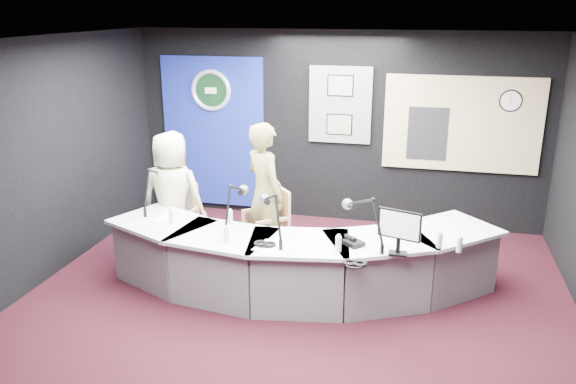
% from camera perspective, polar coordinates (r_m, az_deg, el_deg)
% --- Properties ---
extents(ground, '(6.00, 6.00, 0.00)m').
position_cam_1_polar(ground, '(6.23, 0.07, -12.05)').
color(ground, black).
rests_on(ground, ground).
extents(ceiling, '(6.00, 6.00, 0.02)m').
position_cam_1_polar(ceiling, '(5.40, 0.08, 14.60)').
color(ceiling, silver).
rests_on(ceiling, ground).
extents(wall_back, '(6.00, 0.02, 2.80)m').
position_cam_1_polar(wall_back, '(8.52, 4.80, 6.28)').
color(wall_back, black).
rests_on(wall_back, ground).
extents(wall_front, '(6.00, 0.02, 2.80)m').
position_cam_1_polar(wall_front, '(3.09, -13.50, -16.33)').
color(wall_front, black).
rests_on(wall_front, ground).
extents(wall_left, '(0.02, 6.00, 2.80)m').
position_cam_1_polar(wall_left, '(6.97, -24.69, 2.03)').
color(wall_left, black).
rests_on(wall_left, ground).
extents(broadcast_desk, '(4.50, 1.90, 0.75)m').
position_cam_1_polar(broadcast_desk, '(6.54, 0.77, -6.81)').
color(broadcast_desk, '#BBBDBF').
rests_on(broadcast_desk, ground).
extents(backdrop_panel, '(1.60, 0.05, 2.30)m').
position_cam_1_polar(backdrop_panel, '(9.00, -7.36, 5.85)').
color(backdrop_panel, navy).
rests_on(backdrop_panel, wall_back).
extents(agency_seal, '(0.63, 0.07, 0.63)m').
position_cam_1_polar(agency_seal, '(8.85, -7.62, 9.91)').
color(agency_seal, silver).
rests_on(agency_seal, backdrop_panel).
extents(seal_center, '(0.48, 0.01, 0.48)m').
position_cam_1_polar(seal_center, '(8.85, -7.61, 9.92)').
color(seal_center, black).
rests_on(seal_center, backdrop_panel).
extents(pinboard, '(0.90, 0.04, 1.10)m').
position_cam_1_polar(pinboard, '(8.42, 5.17, 8.55)').
color(pinboard, slate).
rests_on(pinboard, wall_back).
extents(framed_photo_upper, '(0.34, 0.02, 0.27)m').
position_cam_1_polar(framed_photo_upper, '(8.35, 5.19, 10.42)').
color(framed_photo_upper, '#7E705C').
rests_on(framed_photo_upper, pinboard).
extents(framed_photo_lower, '(0.34, 0.02, 0.27)m').
position_cam_1_polar(framed_photo_lower, '(8.44, 5.08, 6.64)').
color(framed_photo_lower, '#7E705C').
rests_on(framed_photo_lower, pinboard).
extents(booth_window_frame, '(2.12, 0.06, 1.32)m').
position_cam_1_polar(booth_window_frame, '(8.38, 16.77, 6.43)').
color(booth_window_frame, tan).
rests_on(booth_window_frame, wall_back).
extents(booth_glow, '(2.00, 0.02, 1.20)m').
position_cam_1_polar(booth_glow, '(8.37, 16.77, 6.42)').
color(booth_glow, beige).
rests_on(booth_glow, booth_window_frame).
extents(equipment_rack, '(0.55, 0.02, 0.75)m').
position_cam_1_polar(equipment_rack, '(8.37, 13.60, 5.62)').
color(equipment_rack, black).
rests_on(equipment_rack, booth_window_frame).
extents(wall_clock, '(0.28, 0.01, 0.28)m').
position_cam_1_polar(wall_clock, '(8.35, 21.14, 8.40)').
color(wall_clock, white).
rests_on(wall_clock, booth_window_frame).
extents(armchair_left, '(0.59, 0.59, 0.96)m').
position_cam_1_polar(armchair_left, '(7.50, -11.20, -2.96)').
color(armchair_left, tan).
rests_on(armchair_left, ground).
extents(armchair_right, '(0.73, 0.73, 0.92)m').
position_cam_1_polar(armchair_right, '(7.25, -2.26, -3.52)').
color(armchair_right, tan).
rests_on(armchair_right, ground).
extents(draped_jacket, '(0.51, 0.15, 0.70)m').
position_cam_1_polar(draped_jacket, '(7.69, -10.79, -1.32)').
color(draped_jacket, slate).
rests_on(draped_jacket, armchair_left).
extents(person_man, '(0.83, 0.56, 1.66)m').
position_cam_1_polar(person_man, '(7.39, -11.36, -0.43)').
color(person_man, beige).
rests_on(person_man, ground).
extents(person_woman, '(0.77, 0.76, 1.80)m').
position_cam_1_polar(person_woman, '(7.10, -2.30, -0.24)').
color(person_woman, olive).
rests_on(person_woman, ground).
extents(computer_monitor, '(0.40, 0.15, 0.28)m').
position_cam_1_polar(computer_monitor, '(5.77, 10.95, -3.15)').
color(computer_monitor, black).
rests_on(computer_monitor, broadcast_desk).
extents(desk_phone, '(0.25, 0.24, 0.05)m').
position_cam_1_polar(desk_phone, '(6.03, 6.50, -5.02)').
color(desk_phone, black).
rests_on(desk_phone, broadcast_desk).
extents(headphones_near, '(0.23, 0.23, 0.04)m').
position_cam_1_polar(headphones_near, '(5.59, 6.63, -6.99)').
color(headphones_near, black).
rests_on(headphones_near, broadcast_desk).
extents(headphones_far, '(0.19, 0.19, 0.03)m').
position_cam_1_polar(headphones_far, '(5.99, -2.29, -5.15)').
color(headphones_far, black).
rests_on(headphones_far, broadcast_desk).
extents(paper_stack, '(0.23, 0.30, 0.00)m').
position_cam_1_polar(paper_stack, '(6.87, -12.21, -2.59)').
color(paper_stack, white).
rests_on(paper_stack, broadcast_desk).
extents(notepad, '(0.29, 0.36, 0.00)m').
position_cam_1_polar(notepad, '(5.97, -1.97, -5.38)').
color(notepad, white).
rests_on(notepad, broadcast_desk).
extents(boom_mic_a, '(0.16, 0.74, 0.60)m').
position_cam_1_polar(boom_mic_a, '(7.15, -12.99, 0.70)').
color(boom_mic_a, black).
rests_on(boom_mic_a, broadcast_desk).
extents(boom_mic_b, '(0.16, 0.74, 0.60)m').
position_cam_1_polar(boom_mic_b, '(6.40, -5.28, -0.96)').
color(boom_mic_b, black).
rests_on(boom_mic_b, broadcast_desk).
extents(boom_mic_c, '(0.43, 0.65, 0.60)m').
position_cam_1_polar(boom_mic_c, '(6.06, -1.55, -1.97)').
color(boom_mic_c, black).
rests_on(boom_mic_c, broadcast_desk).
extents(boom_mic_d, '(0.54, 0.58, 0.60)m').
position_cam_1_polar(boom_mic_d, '(5.99, 7.57, -2.40)').
color(boom_mic_d, black).
rests_on(boom_mic_d, broadcast_desk).
extents(water_bottles, '(3.21, 0.58, 0.18)m').
position_cam_1_polar(water_bottles, '(6.11, 1.71, -3.90)').
color(water_bottles, silver).
rests_on(water_bottles, broadcast_desk).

